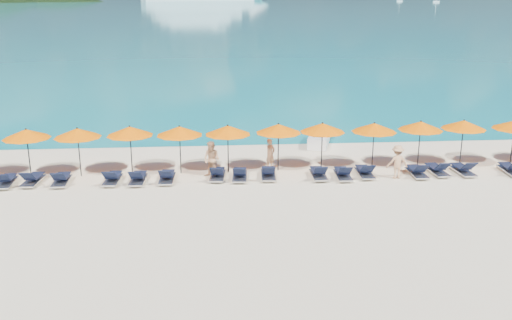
{
  "coord_description": "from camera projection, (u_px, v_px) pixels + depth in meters",
  "views": [
    {
      "loc": [
        -1.82,
        -20.11,
        8.0
      ],
      "look_at": [
        0.0,
        3.0,
        1.2
      ],
      "focal_mm": 40.0,
      "sensor_mm": 36.0,
      "label": 1
    }
  ],
  "objects": [
    {
      "name": "ground",
      "position": [
        262.0,
        212.0,
        21.62
      ],
      "size": [
        1400.0,
        1400.0,
        0.0
      ],
      "primitive_type": "plane",
      "color": "beige"
    },
    {
      "name": "sea",
      "position": [
        211.0,
        0.0,
        652.97
      ],
      "size": [
        1600.0,
        1300.0,
        0.01
      ],
      "primitive_type": "cube",
      "color": "#1FA9B2",
      "rests_on": "ground"
    },
    {
      "name": "headland_small",
      "position": [
        58.0,
        39.0,
        555.85
      ],
      "size": [
        162.0,
        126.0,
        85.5
      ],
      "color": "black",
      "rests_on": "ground"
    },
    {
      "name": "sailboat_near",
      "position": [
        400.0,
        1.0,
        545.13
      ],
      "size": [
        5.37,
        1.79,
        9.85
      ],
      "color": "white",
      "rests_on": "ground"
    },
    {
      "name": "sailboat_far",
      "position": [
        436.0,
        1.0,
        505.84
      ],
      "size": [
        5.63,
        1.88,
        10.32
      ],
      "color": "white",
      "rests_on": "ground"
    },
    {
      "name": "jetski",
      "position": [
        319.0,
        138.0,
        31.05
      ],
      "size": [
        1.7,
        2.83,
        0.95
      ],
      "rotation": [
        0.0,
        0.0,
        -0.28
      ],
      "color": "white",
      "rests_on": "ground"
    },
    {
      "name": "beachgoer_a",
      "position": [
        270.0,
        154.0,
        26.7
      ],
      "size": [
        0.64,
        0.63,
        1.48
      ],
      "primitive_type": "imported",
      "rotation": [
        0.0,
        0.0,
        0.76
      ],
      "color": "tan",
      "rests_on": "ground"
    },
    {
      "name": "beachgoer_b",
      "position": [
        212.0,
        160.0,
        25.52
      ],
      "size": [
        0.93,
        0.83,
        1.66
      ],
      "primitive_type": "imported",
      "rotation": [
        0.0,
        0.0,
        -0.58
      ],
      "color": "tan",
      "rests_on": "ground"
    },
    {
      "name": "beachgoer_c",
      "position": [
        397.0,
        162.0,
        25.4
      ],
      "size": [
        1.03,
        0.54,
        1.53
      ],
      "primitive_type": "imported",
      "rotation": [
        0.0,
        0.0,
        3.23
      ],
      "color": "tan",
      "rests_on": "ground"
    },
    {
      "name": "umbrella_2",
      "position": [
        26.0,
        134.0,
        25.2
      ],
      "size": [
        2.1,
        2.1,
        2.28
      ],
      "color": "black",
      "rests_on": "ground"
    },
    {
      "name": "umbrella_3",
      "position": [
        77.0,
        133.0,
        25.37
      ],
      "size": [
        2.1,
        2.1,
        2.28
      ],
      "color": "black",
      "rests_on": "ground"
    },
    {
      "name": "umbrella_4",
      "position": [
        130.0,
        131.0,
        25.71
      ],
      "size": [
        2.1,
        2.1,
        2.28
      ],
      "color": "black",
      "rests_on": "ground"
    },
    {
      "name": "umbrella_5",
      "position": [
        179.0,
        131.0,
        25.75
      ],
      "size": [
        2.1,
        2.1,
        2.28
      ],
      "color": "black",
      "rests_on": "ground"
    },
    {
      "name": "umbrella_6",
      "position": [
        228.0,
        130.0,
        25.91
      ],
      "size": [
        2.1,
        2.1,
        2.28
      ],
      "color": "black",
      "rests_on": "ground"
    },
    {
      "name": "umbrella_7",
      "position": [
        278.0,
        128.0,
        26.2
      ],
      "size": [
        2.1,
        2.1,
        2.28
      ],
      "color": "black",
      "rests_on": "ground"
    },
    {
      "name": "umbrella_8",
      "position": [
        322.0,
        128.0,
        26.36
      ],
      "size": [
        2.1,
        2.1,
        2.28
      ],
      "color": "black",
      "rests_on": "ground"
    },
    {
      "name": "umbrella_9",
      "position": [
        374.0,
        127.0,
        26.39
      ],
      "size": [
        2.1,
        2.1,
        2.28
      ],
      "color": "black",
      "rests_on": "ground"
    },
    {
      "name": "umbrella_10",
      "position": [
        421.0,
        126.0,
        26.73
      ],
      "size": [
        2.1,
        2.1,
        2.28
      ],
      "color": "black",
      "rests_on": "ground"
    },
    {
      "name": "umbrella_11",
      "position": [
        464.0,
        125.0,
        26.97
      ],
      "size": [
        2.1,
        2.1,
        2.28
      ],
      "color": "black",
      "rests_on": "ground"
    },
    {
      "name": "lounger_3",
      "position": [
        6.0,
        181.0,
        24.55
      ],
      "size": [
        0.73,
        1.74,
        0.66
      ],
      "rotation": [
        0.0,
        0.0,
        0.07
      ],
      "color": "silver",
      "rests_on": "ground"
    },
    {
      "name": "lounger_4",
      "position": [
        33.0,
        179.0,
        24.76
      ],
      "size": [
        0.72,
        1.73,
        0.66
      ],
      "rotation": [
        0.0,
        0.0,
        -0.06
      ],
      "color": "silver",
      "rests_on": "ground"
    },
    {
      "name": "lounger_5",
      "position": [
        61.0,
        179.0,
        24.74
      ],
      "size": [
        0.7,
        1.73,
        0.66
      ],
      "rotation": [
        0.0,
        0.0,
        0.05
      ],
      "color": "silver",
      "rests_on": "ground"
    },
    {
      "name": "lounger_6",
      "position": [
        112.0,
        178.0,
        24.9
      ],
      "size": [
        0.7,
        1.73,
        0.66
      ],
      "rotation": [
        0.0,
        0.0,
        -0.05
      ],
      "color": "silver",
      "rests_on": "ground"
    },
    {
      "name": "lounger_7",
      "position": [
        138.0,
        178.0,
        24.92
      ],
      "size": [
        0.69,
        1.72,
        0.66
      ],
      "rotation": [
        0.0,
        0.0,
        -0.04
      ],
      "color": "silver",
      "rests_on": "ground"
    },
    {
      "name": "lounger_8",
      "position": [
        167.0,
        177.0,
        25.08
      ],
      "size": [
        0.68,
        1.72,
        0.66
      ],
      "rotation": [
        0.0,
        0.0,
        -0.03
      ],
      "color": "silver",
      "rests_on": "ground"
    },
    {
      "name": "lounger_9",
      "position": [
        217.0,
        174.0,
        25.46
      ],
      "size": [
        0.77,
        1.75,
        0.66
      ],
      "rotation": [
        0.0,
        0.0,
        -0.09
      ],
      "color": "silver",
      "rests_on": "ground"
    },
    {
      "name": "lounger_10",
      "position": [
        240.0,
        174.0,
        25.39
      ],
      "size": [
        0.75,
        1.74,
        0.66
      ],
      "rotation": [
        0.0,
        0.0,
        -0.08
      ],
      "color": "silver",
      "rests_on": "ground"
    },
    {
      "name": "lounger_11",
      "position": [
        268.0,
        173.0,
        25.56
      ],
      "size": [
        0.73,
        1.74,
        0.66
      ],
      "rotation": [
        0.0,
        0.0,
        -0.06
      ],
      "color": "silver",
      "rests_on": "ground"
    },
    {
      "name": "lounger_12",
      "position": [
        319.0,
        173.0,
        25.58
      ],
      "size": [
        0.65,
        1.71,
        0.66
      ],
      "rotation": [
        0.0,
        0.0,
        -0.02
      ],
      "color": "silver",
      "rests_on": "ground"
    },
    {
      "name": "lounger_13",
      "position": [
        343.0,
        173.0,
        25.53
      ],
      "size": [
        0.69,
        1.73,
        0.66
      ],
      "rotation": [
        0.0,
        0.0,
        -0.04
      ],
      "color": "silver",
      "rests_on": "ground"
    },
    {
      "name": "lounger_14",
      "position": [
        365.0,
        171.0,
        25.81
      ],
      "size": [
        0.67,
        1.72,
        0.66
      ],
      "rotation": [
        0.0,
        0.0,
        -0.03
      ],
      "color": "silver",
      "rests_on": "ground"
    },
    {
      "name": "lounger_15",
      "position": [
        417.0,
        171.0,
        25.85
      ],
      "size": [
        0.66,
        1.71,
        0.66
      ],
      "rotation": [
        0.0,
        0.0,
        -0.02
      ],
      "color": "silver",
      "rests_on": "ground"
    },
    {
      "name": "lounger_16",
      "position": [
        437.0,
        169.0,
        26.12
      ],
      "size": [
        0.7,
        1.73,
        0.66
      ],
      "rotation": [
        0.0,
        0.0,
        0.05
      ],
      "color": "silver",
      "rests_on": "ground"
    },
    {
      "name": "lounger_17",
      "position": [
        463.0,
        169.0,
        26.15
      ],
      "size": [
        0.69,
        1.73,
        0.66
      ],
      "rotation": [
        0.0,
        0.0,
        0.04
      ],
      "color": "silver",
      "rests_on": "ground"
    },
    {
      "name": "lounger_18",
      "position": [
        511.0,
        169.0,
        26.23
      ],
      "size": [
        0.73,
        1.74,
        0.66
      ],
      "rotation": [
        0.0,
        0.0,
        -0.07
      ],
      "color": "silver",
      "rests_on": "ground"
    }
  ]
}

